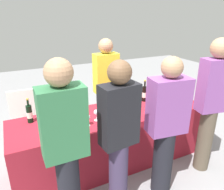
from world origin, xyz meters
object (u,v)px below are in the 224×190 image
at_px(wine_bottle_5, 161,92).
at_px(menu_board, 29,116).
at_px(wine_glass_4, 132,108).
at_px(wine_glass_3, 96,113).
at_px(wine_bottle_1, 46,112).
at_px(wine_bottle_3, 125,100).
at_px(guest_2, 166,125).
at_px(guest_0, 65,146).
at_px(wine_glass_1, 67,119).
at_px(guest_1, 119,135).
at_px(wine_glass_2, 87,118).
at_px(wine_bottle_4, 144,94).
at_px(guest_3, 211,102).
at_px(wine_bottle_0, 30,114).
at_px(wine_bottle_2, 64,109).
at_px(wine_glass_0, 56,121).
at_px(wine_glass_5, 160,100).
at_px(server_pouring, 106,87).

bearing_deg(wine_bottle_5, menu_board, 152.78).
bearing_deg(wine_glass_4, wine_bottle_5, 22.11).
bearing_deg(wine_glass_3, wine_bottle_1, 154.72).
height_order(wine_bottle_3, guest_2, guest_2).
relative_size(wine_glass_3, guest_0, 0.08).
distance_m(wine_glass_1, guest_1, 0.72).
distance_m(wine_bottle_1, wine_glass_2, 0.52).
height_order(wine_bottle_5, wine_glass_4, wine_bottle_5).
bearing_deg(wine_bottle_4, wine_bottle_3, -165.90).
distance_m(wine_glass_2, guest_3, 1.50).
distance_m(wine_bottle_0, wine_glass_4, 1.24).
bearing_deg(guest_3, wine_glass_1, 172.68).
distance_m(wine_glass_4, guest_1, 0.74).
bearing_deg(wine_glass_1, wine_bottle_0, 142.08).
height_order(wine_bottle_3, wine_glass_1, wine_bottle_3).
distance_m(wine_bottle_2, wine_glass_1, 0.23).
height_order(wine_glass_0, guest_2, guest_2).
relative_size(wine_bottle_1, wine_glass_2, 2.07).
xyz_separation_m(wine_glass_5, server_pouring, (-0.48, 0.72, 0.05)).
relative_size(wine_glass_2, wine_glass_3, 1.02).
height_order(server_pouring, menu_board, server_pouring).
bearing_deg(wine_bottle_4, wine_bottle_2, -179.01).
relative_size(wine_bottle_3, wine_glass_2, 2.23).
xyz_separation_m(wine_bottle_5, guest_0, (-1.66, -0.84, 0.05)).
height_order(wine_bottle_2, server_pouring, server_pouring).
relative_size(wine_bottle_3, guest_1, 0.20).
bearing_deg(server_pouring, wine_glass_5, 123.47).
distance_m(wine_bottle_1, menu_board, 1.01).
relative_size(wine_bottle_1, guest_3, 0.17).
bearing_deg(wine_bottle_5, wine_bottle_2, 179.35).
bearing_deg(wine_glass_2, guest_1, -76.91).
distance_m(wine_bottle_5, guest_2, 1.03).
bearing_deg(wine_bottle_5, wine_glass_2, -166.48).
xyz_separation_m(wine_bottle_1, wine_bottle_3, (1.02, -0.09, 0.01)).
distance_m(wine_bottle_0, wine_bottle_2, 0.40).
height_order(wine_bottle_2, wine_glass_5, wine_bottle_2).
distance_m(guest_0, menu_board, 1.85).
relative_size(wine_glass_1, guest_3, 0.07).
xyz_separation_m(wine_glass_4, guest_2, (0.09, -0.57, 0.02)).
height_order(wine_bottle_1, guest_3, guest_3).
distance_m(wine_glass_2, menu_board, 1.43).
bearing_deg(menu_board, wine_bottle_2, -63.09).
relative_size(wine_bottle_0, wine_glass_0, 2.30).
relative_size(wine_bottle_0, wine_bottle_4, 0.94).
bearing_deg(guest_0, guest_1, -0.00).
relative_size(wine_bottle_0, guest_2, 0.19).
xyz_separation_m(guest_1, menu_board, (-0.68, 1.78, -0.45)).
relative_size(wine_glass_2, server_pouring, 0.09).
distance_m(wine_glass_2, guest_0, 0.66).
bearing_deg(wine_glass_1, guest_3, -18.61).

